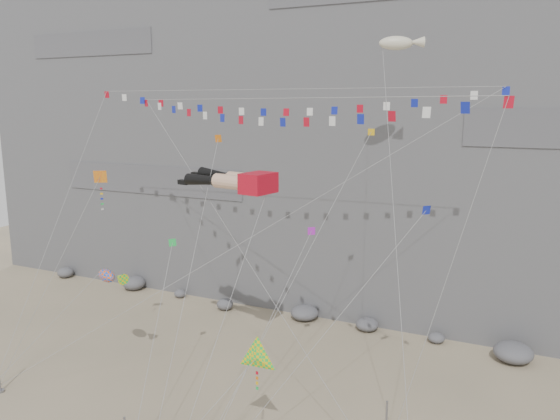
% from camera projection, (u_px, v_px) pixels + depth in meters
% --- Properties ---
extents(ground, '(120.00, 120.00, 0.00)m').
position_uv_depth(ground, '(206.00, 410.00, 35.79)').
color(ground, tan).
rests_on(ground, ground).
extents(cliff, '(80.00, 28.00, 50.00)m').
position_uv_depth(cliff, '(359.00, 55.00, 59.53)').
color(cliff, slate).
rests_on(cliff, ground).
extents(talus_boulders, '(60.00, 3.00, 1.20)m').
position_uv_depth(talus_boulders, '(305.00, 313.00, 50.82)').
color(talus_boulders, slate).
rests_on(talus_boulders, ground).
extents(legs_kite, '(7.89, 14.94, 19.28)m').
position_uv_depth(legs_kite, '(234.00, 181.00, 37.54)').
color(legs_kite, '#B70B1D').
rests_on(legs_kite, ground).
extents(flag_banner_upper, '(31.79, 14.23, 29.36)m').
position_uv_depth(flag_banner_upper, '(274.00, 90.00, 40.32)').
color(flag_banner_upper, '#B70B1D').
rests_on(flag_banner_upper, ground).
extents(flag_banner_lower, '(28.44, 11.10, 22.91)m').
position_uv_depth(flag_banner_lower, '(272.00, 99.00, 34.60)').
color(flag_banner_lower, '#B70B1D').
rests_on(flag_banner_lower, ground).
extents(harlequin_kite, '(6.81, 6.11, 16.57)m').
position_uv_depth(harlequin_kite, '(100.00, 178.00, 38.45)').
color(harlequin_kite, red).
rests_on(harlequin_kite, ground).
extents(fish_windsock, '(7.40, 7.75, 11.44)m').
position_uv_depth(fish_windsock, '(106.00, 276.00, 39.53)').
color(fish_windsock, '#F9590C').
rests_on(fish_windsock, ground).
extents(delta_kite, '(5.64, 6.29, 9.56)m').
position_uv_depth(delta_kite, '(256.00, 358.00, 29.70)').
color(delta_kite, yellow).
rests_on(delta_kite, ground).
extents(blimp_windsock, '(7.35, 16.58, 28.91)m').
position_uv_depth(blimp_windsock, '(396.00, 44.00, 38.42)').
color(blimp_windsock, beige).
rests_on(blimp_windsock, ground).
extents(small_kite_a, '(3.51, 13.39, 21.63)m').
position_uv_depth(small_kite_a, '(217.00, 143.00, 39.66)').
color(small_kite_a, orange).
rests_on(small_kite_a, ground).
extents(small_kite_b, '(2.52, 12.35, 16.30)m').
position_uv_depth(small_kite_b, '(310.00, 234.00, 36.92)').
color(small_kite_b, purple).
rests_on(small_kite_b, ground).
extents(small_kite_c, '(3.09, 8.79, 13.72)m').
position_uv_depth(small_kite_c, '(172.00, 246.00, 35.81)').
color(small_kite_c, green).
rests_on(small_kite_c, ground).
extents(small_kite_d, '(6.04, 14.63, 23.41)m').
position_uv_depth(small_kite_d, '(366.00, 142.00, 35.71)').
color(small_kite_d, gold).
rests_on(small_kite_d, ground).
extents(small_kite_e, '(9.86, 9.92, 18.87)m').
position_uv_depth(small_kite_e, '(423.00, 215.00, 31.65)').
color(small_kite_e, '#121FA1').
rests_on(small_kite_e, ground).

